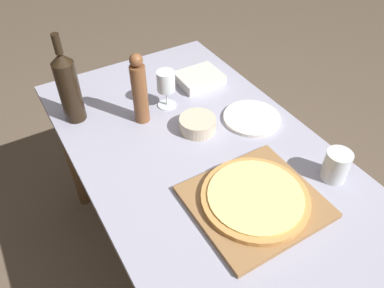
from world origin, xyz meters
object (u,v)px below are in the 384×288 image
Objects in this scene: pepper_mill at (139,90)px; wine_glass at (166,83)px; wine_bottle at (68,87)px; small_bowl at (198,124)px; pizza at (255,197)px.

pepper_mill is 1.81× the size of wine_glass.
wine_bottle is 0.50m from small_bowl.
wine_bottle is at bearing 162.08° from wine_glass.
wine_glass reaches higher than pizza.
wine_bottle reaches higher than wine_glass.
small_bowl is at bearing -39.37° from wine_bottle.
wine_glass is (0.35, -0.11, -0.04)m from wine_bottle.
pizza is 0.94× the size of wine_bottle.
pepper_mill is 2.07× the size of small_bowl.
small_bowl is (0.03, -0.19, -0.08)m from wine_glass.
wine_bottle is 0.26m from pepper_mill.
pizza is 0.79m from wine_bottle.
wine_bottle is (-0.34, 0.70, 0.12)m from pizza.
wine_glass is 0.21m from small_bowl.
wine_glass is at bearing 98.05° from small_bowl.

